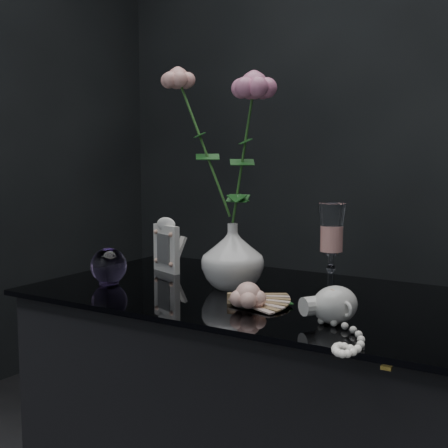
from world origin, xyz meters
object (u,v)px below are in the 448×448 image
Objects in this scene: picture_frame at (166,245)px; loose_rose at (248,295)px; pearl_jar at (335,303)px; wine_glass at (331,249)px; vase at (233,256)px; paperweight at (109,266)px.

loose_rose is (0.38, -0.23, -0.05)m from picture_frame.
loose_rose is at bearing -148.69° from pearl_jar.
pearl_jar is at bearing -65.89° from wine_glass.
vase is 0.75× the size of wine_glass.
vase is at bearing -162.88° from wine_glass.
vase is 0.35m from pearl_jar.
paperweight is (-0.28, -0.12, -0.03)m from vase.
paperweight is (-0.03, -0.19, -0.03)m from picture_frame.
picture_frame is (-0.25, 0.08, -0.00)m from vase.
wine_glass reaches higher than picture_frame.
pearl_jar reaches higher than loose_rose.
picture_frame is 0.61m from pearl_jar.
wine_glass is 0.53m from paperweight.
vase is 0.23m from wine_glass.
wine_glass reaches higher than loose_rose.
vase is at bearing 117.45° from loose_rose.
paperweight is at bearing -157.69° from vase.
loose_rose is at bearing -10.40° from picture_frame.
pearl_jar is (0.59, -0.04, -0.01)m from paperweight.
wine_glass is 0.25m from pearl_jar.
picture_frame is 0.56× the size of pearl_jar.
picture_frame is 1.66× the size of paperweight.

